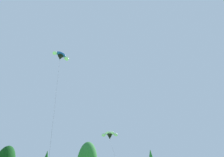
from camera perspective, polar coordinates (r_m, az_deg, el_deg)
parafoil_kite_high_blue_white at (r=36.89m, az=-16.83°, el=7.23°), size 6.15×10.09×25.06m
parafoil_kite_mid_white at (r=33.46m, az=-0.78°, el=-18.36°), size 3.59×11.38×10.44m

